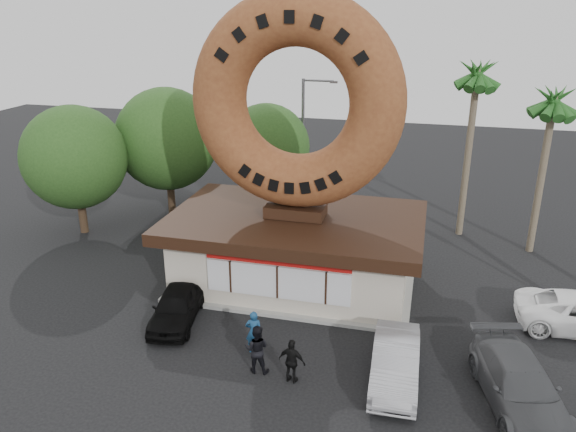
# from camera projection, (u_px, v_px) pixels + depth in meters

# --- Properties ---
(ground) EXTENTS (90.00, 90.00, 0.00)m
(ground) POSITION_uv_depth(u_px,v_px,m) (256.00, 356.00, 20.55)
(ground) COLOR black
(ground) RESTS_ON ground
(donut_shop) EXTENTS (11.20, 7.20, 3.80)m
(donut_shop) POSITION_uv_depth(u_px,v_px,m) (295.00, 248.00, 25.34)
(donut_shop) COLOR beige
(donut_shop) RESTS_ON ground
(giant_donut) EXTENTS (8.98, 2.29, 8.98)m
(giant_donut) POSITION_uv_depth(u_px,v_px,m) (296.00, 102.00, 23.04)
(giant_donut) COLOR brown
(giant_donut) RESTS_ON donut_shop
(tree_west) EXTENTS (6.00, 6.00, 7.65)m
(tree_west) POSITION_uv_depth(u_px,v_px,m) (167.00, 139.00, 32.89)
(tree_west) COLOR #473321
(tree_west) RESTS_ON ground
(tree_mid) EXTENTS (5.20, 5.20, 6.63)m
(tree_mid) POSITION_uv_depth(u_px,v_px,m) (266.00, 147.00, 33.63)
(tree_mid) COLOR #473321
(tree_mid) RESTS_ON ground
(tree_far) EXTENTS (5.60, 5.60, 7.14)m
(tree_far) POSITION_uv_depth(u_px,v_px,m) (75.00, 157.00, 30.19)
(tree_far) COLOR #473321
(tree_far) RESTS_ON ground
(palm_near) EXTENTS (2.60, 2.60, 9.75)m
(palm_near) POSITION_uv_depth(u_px,v_px,m) (477.00, 81.00, 28.49)
(palm_near) COLOR #726651
(palm_near) RESTS_ON ground
(palm_far) EXTENTS (2.60, 2.60, 8.75)m
(palm_far) POSITION_uv_depth(u_px,v_px,m) (553.00, 107.00, 26.64)
(palm_far) COLOR #726651
(palm_far) RESTS_ON ground
(street_lamp) EXTENTS (2.11, 0.20, 8.00)m
(street_lamp) POSITION_uv_depth(u_px,v_px,m) (305.00, 138.00, 33.87)
(street_lamp) COLOR #59595E
(street_lamp) RESTS_ON ground
(person_left) EXTENTS (0.69, 0.53, 1.69)m
(person_left) POSITION_uv_depth(u_px,v_px,m) (254.00, 332.00, 20.53)
(person_left) COLOR navy
(person_left) RESTS_ON ground
(person_center) EXTENTS (0.93, 0.75, 1.80)m
(person_center) POSITION_uv_depth(u_px,v_px,m) (257.00, 349.00, 19.42)
(person_center) COLOR black
(person_center) RESTS_ON ground
(person_right) EXTENTS (1.01, 0.55, 1.63)m
(person_right) POSITION_uv_depth(u_px,v_px,m) (292.00, 361.00, 18.89)
(person_right) COLOR black
(person_right) RESTS_ON ground
(car_black) EXTENTS (2.33, 4.31, 1.39)m
(car_black) POSITION_uv_depth(u_px,v_px,m) (177.00, 306.00, 22.57)
(car_black) COLOR black
(car_black) RESTS_ON ground
(car_silver) EXTENTS (1.67, 4.44, 1.45)m
(car_silver) POSITION_uv_depth(u_px,v_px,m) (395.00, 362.00, 19.00)
(car_silver) COLOR #A6A6AB
(car_silver) RESTS_ON ground
(car_grey) EXTENTS (3.27, 5.56, 1.51)m
(car_grey) POSITION_uv_depth(u_px,v_px,m) (519.00, 385.00, 17.81)
(car_grey) COLOR #4C4E51
(car_grey) RESTS_ON ground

